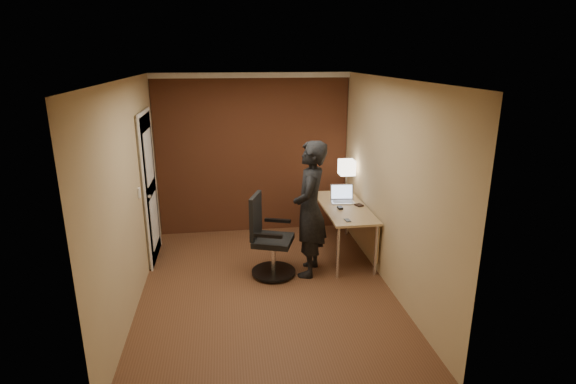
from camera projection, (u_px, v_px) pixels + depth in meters
The scene contains 9 objects.
room at pixel (236, 153), 6.56m from camera, with size 4.00×4.00×4.00m.
desk at pixel (349, 214), 6.31m from camera, with size 0.60×1.50×0.73m.
desk_lamp at pixel (347, 168), 6.64m from camera, with size 0.22×0.22×0.54m.
laptop at pixel (342, 197), 6.45m from camera, with size 0.35×0.29×0.23m.
mouse at pixel (340, 208), 6.13m from camera, with size 0.06×0.10×0.03m, color black.
phone at pixel (348, 220), 5.70m from camera, with size 0.06×0.12×0.01m, color black.
wallet at pixel (359, 205), 6.26m from camera, with size 0.09×0.11×0.02m, color black.
office_chair at pixel (268, 241), 5.74m from camera, with size 0.61×0.66×1.05m.
person at pixel (310, 209), 5.67m from camera, with size 0.64×0.42×1.76m, color black.
Camera 1 is at (-0.43, -4.94, 2.75)m, focal length 28.00 mm.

